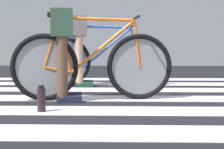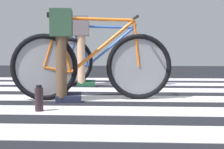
% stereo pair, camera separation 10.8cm
% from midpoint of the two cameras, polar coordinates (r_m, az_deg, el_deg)
% --- Properties ---
extents(ground, '(18.00, 14.00, 0.02)m').
position_cam_midpoint_polar(ground, '(3.60, -0.36, -4.67)').
color(ground, black).
extents(crosswalk_markings, '(5.47, 5.00, 0.00)m').
position_cam_midpoint_polar(crosswalk_markings, '(3.80, 0.22, -4.00)').
color(crosswalk_markings, silver).
rests_on(crosswalk_markings, ground).
extents(bicycle_1_of_2, '(1.73, 0.52, 0.93)m').
position_cam_midpoint_polar(bicycle_1_of_2, '(3.66, -4.16, 1.69)').
color(bicycle_1_of_2, black).
rests_on(bicycle_1_of_2, ground).
extents(cyclist_1_of_2, '(0.36, 0.44, 0.96)m').
position_cam_midpoint_polar(cyclist_1_of_2, '(3.65, -9.07, 5.35)').
color(cyclist_1_of_2, brown).
rests_on(cyclist_1_of_2, ground).
extents(bicycle_2_of_2, '(1.73, 0.52, 0.93)m').
position_cam_midpoint_polar(bicycle_2_of_2, '(5.05, -2.51, 2.48)').
color(bicycle_2_of_2, black).
rests_on(bicycle_2_of_2, ground).
extents(cyclist_2_of_2, '(0.35, 0.43, 1.02)m').
position_cam_midpoint_polar(cyclist_2_of_2, '(5.04, -6.07, 5.57)').
color(cyclist_2_of_2, tan).
rests_on(cyclist_2_of_2, ground).
extents(water_bottle, '(0.07, 0.07, 0.24)m').
position_cam_midpoint_polar(water_bottle, '(3.07, -12.73, -4.07)').
color(water_bottle, '#2D1D22').
rests_on(water_bottle, ground).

